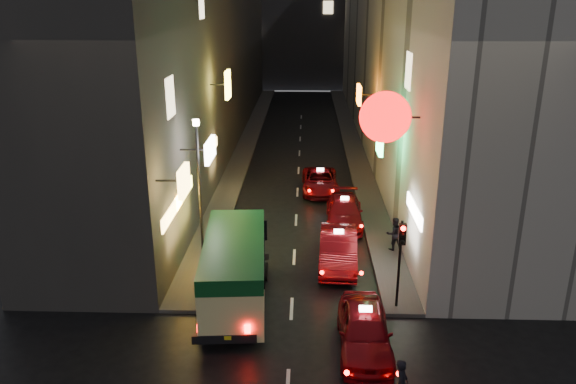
# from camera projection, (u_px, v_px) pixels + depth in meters

# --- Properties ---
(building_left) EXTENTS (7.41, 52.00, 18.00)m
(building_left) POSITION_uv_depth(u_px,v_px,m) (196.00, 28.00, 42.82)
(building_left) COLOR #32302E
(building_left) RESTS_ON ground
(building_right) EXTENTS (8.41, 52.00, 18.00)m
(building_right) POSITION_uv_depth(u_px,v_px,m) (407.00, 28.00, 42.33)
(building_right) COLOR #ACA79D
(building_right) RESTS_ON ground
(sidewalk_left) EXTENTS (1.50, 52.00, 0.15)m
(sidewalk_left) POSITION_uv_depth(u_px,v_px,m) (248.00, 142.00, 45.66)
(sidewalk_left) COLOR #44423F
(sidewalk_left) RESTS_ON ground
(sidewalk_right) EXTENTS (1.50, 52.00, 0.15)m
(sidewalk_right) POSITION_uv_depth(u_px,v_px,m) (352.00, 143.00, 45.40)
(sidewalk_right) COLOR #44423F
(sidewalk_right) RESTS_ON ground
(minibus) EXTENTS (2.68, 6.50, 2.74)m
(minibus) POSITION_uv_depth(u_px,v_px,m) (235.00, 264.00, 21.23)
(minibus) COLOR #ECE793
(minibus) RESTS_ON ground
(taxi_near) EXTENTS (2.29, 5.44, 1.89)m
(taxi_near) POSITION_uv_depth(u_px,v_px,m) (365.00, 327.00, 18.76)
(taxi_near) COLOR maroon
(taxi_near) RESTS_ON ground
(taxi_second) EXTENTS (2.57, 5.68, 1.94)m
(taxi_second) POSITION_uv_depth(u_px,v_px,m) (338.00, 247.00, 24.73)
(taxi_second) COLOR maroon
(taxi_second) RESTS_ON ground
(taxi_third) EXTENTS (2.16, 4.95, 1.72)m
(taxi_third) POSITION_uv_depth(u_px,v_px,m) (344.00, 210.00, 29.27)
(taxi_third) COLOR maroon
(taxi_third) RESTS_ON ground
(taxi_far) EXTENTS (2.01, 4.77, 1.68)m
(taxi_far) POSITION_uv_depth(u_px,v_px,m) (320.00, 179.00, 34.18)
(taxi_far) COLOR maroon
(taxi_far) RESTS_ON ground
(pedestrian_crossing) EXTENTS (0.52, 0.67, 1.80)m
(pedestrian_crossing) POSITION_uv_depth(u_px,v_px,m) (402.00, 381.00, 16.08)
(pedestrian_crossing) COLOR black
(pedestrian_crossing) RESTS_ON ground
(pedestrian_sidewalk) EXTENTS (0.76, 0.59, 1.79)m
(pedestrian_sidewalk) POSITION_uv_depth(u_px,v_px,m) (394.00, 232.00, 25.91)
(pedestrian_sidewalk) COLOR black
(pedestrian_sidewalk) RESTS_ON sidewalk_right
(traffic_light) EXTENTS (0.26, 0.43, 3.50)m
(traffic_light) POSITION_uv_depth(u_px,v_px,m) (401.00, 247.00, 20.47)
(traffic_light) COLOR black
(traffic_light) RESTS_ON sidewalk_right
(lamp_post) EXTENTS (0.28, 0.28, 6.22)m
(lamp_post) POSITION_uv_depth(u_px,v_px,m) (199.00, 179.00, 24.65)
(lamp_post) COLOR black
(lamp_post) RESTS_ON sidewalk_left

